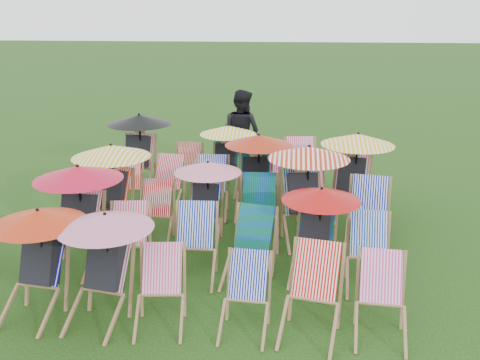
# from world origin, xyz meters

# --- Properties ---
(ground) EXTENTS (100.00, 100.00, 0.00)m
(ground) POSITION_xyz_m (0.00, 0.00, 0.00)
(ground) COLOR #15330B
(ground) RESTS_ON ground
(deckchair_0) EXTENTS (1.06, 1.13, 1.26)m
(deckchair_0) POSITION_xyz_m (-1.95, -2.21, 0.67)
(deckchair_0) COLOR olive
(deckchair_0) RESTS_ON ground
(deckchair_1) EXTENTS (1.06, 1.13, 1.26)m
(deckchair_1) POSITION_xyz_m (-1.17, -2.26, 0.67)
(deckchair_1) COLOR olive
(deckchair_1) RESTS_ON ground
(deckchair_2) EXTENTS (0.63, 0.83, 0.84)m
(deckchair_2) POSITION_xyz_m (-0.50, -2.30, 0.42)
(deckchair_2) COLOR olive
(deckchair_2) RESTS_ON ground
(deckchair_3) EXTENTS (0.59, 0.79, 0.81)m
(deckchair_3) POSITION_xyz_m (0.45, -2.31, 0.41)
(deckchair_3) COLOR olive
(deckchair_3) RESTS_ON ground
(deckchair_4) EXTENTS (0.78, 0.97, 0.94)m
(deckchair_4) POSITION_xyz_m (1.16, -2.31, 0.47)
(deckchair_4) COLOR olive
(deckchair_4) RESTS_ON ground
(deckchair_5) EXTENTS (0.64, 0.84, 0.86)m
(deckchair_5) POSITION_xyz_m (1.91, -2.27, 0.43)
(deckchair_5) COLOR olive
(deckchair_5) RESTS_ON ground
(deckchair_6) EXTENTS (1.19, 1.24, 1.41)m
(deckchair_6) POSITION_xyz_m (-1.97, -0.97, 0.74)
(deckchair_6) COLOR olive
(deckchair_6) RESTS_ON ground
(deckchair_7) EXTENTS (0.67, 0.88, 0.89)m
(deckchair_7) POSITION_xyz_m (-1.23, -1.13, 0.45)
(deckchair_7) COLOR olive
(deckchair_7) RESTS_ON ground
(deckchair_8) EXTENTS (0.64, 0.88, 0.93)m
(deckchair_8) POSITION_xyz_m (-0.33, -1.16, 0.46)
(deckchair_8) COLOR olive
(deckchair_8) RESTS_ON ground
(deckchair_9) EXTENTS (0.76, 0.95, 0.92)m
(deckchair_9) POSITION_xyz_m (0.40, -1.18, 0.46)
(deckchair_9) COLOR olive
(deckchair_9) RESTS_ON ground
(deckchair_10) EXTENTS (1.02, 1.09, 1.21)m
(deckchair_10) POSITION_xyz_m (1.25, -1.01, 0.64)
(deckchair_10) COLOR olive
(deckchair_10) RESTS_ON ground
(deckchair_11) EXTENTS (0.64, 0.86, 0.89)m
(deckchair_11) POSITION_xyz_m (1.92, -1.18, 0.45)
(deckchair_11) COLOR olive
(deckchair_11) RESTS_ON ground
(deckchair_12) EXTENTS (1.20, 1.27, 1.42)m
(deckchair_12) POSITION_xyz_m (-1.89, 0.11, 0.75)
(deckchair_12) COLOR olive
(deckchair_12) RESTS_ON ground
(deckchair_13) EXTENTS (0.58, 0.80, 0.86)m
(deckchair_13) POSITION_xyz_m (-1.14, -0.02, 0.43)
(deckchair_13) COLOR olive
(deckchair_13) RESTS_ON ground
(deckchair_14) EXTENTS (1.02, 1.05, 1.21)m
(deckchair_14) POSITION_xyz_m (-0.38, 0.07, 0.64)
(deckchair_14) COLOR olive
(deckchair_14) RESTS_ON ground
(deckchair_15) EXTENTS (0.68, 0.92, 0.97)m
(deckchair_15) POSITION_xyz_m (0.44, 0.06, 0.49)
(deckchair_15) COLOR olive
(deckchair_15) RESTS_ON ground
(deckchair_16) EXTENTS (1.22, 1.33, 1.45)m
(deckchair_16) POSITION_xyz_m (1.14, 0.19, 0.77)
(deckchair_16) COLOR olive
(deckchair_16) RESTS_ON ground
(deckchair_17) EXTENTS (0.78, 1.00, 1.00)m
(deckchair_17) POSITION_xyz_m (2.06, 0.00, 0.50)
(deckchair_17) COLOR olive
(deckchair_17) RESTS_ON ground
(deckchair_18) EXTENTS (0.71, 0.90, 0.90)m
(deckchair_18) POSITION_xyz_m (-1.95, 1.17, 0.45)
(deckchair_18) COLOR olive
(deckchair_18) RESTS_ON ground
(deckchair_19) EXTENTS (0.71, 0.91, 0.91)m
(deckchair_19) POSITION_xyz_m (-1.28, 1.27, 0.46)
(deckchair_19) COLOR olive
(deckchair_19) RESTS_ON ground
(deckchair_20) EXTENTS (0.66, 0.90, 0.95)m
(deckchair_20) POSITION_xyz_m (-0.45, 1.13, 0.48)
(deckchair_20) COLOR olive
(deckchair_20) RESTS_ON ground
(deckchair_21) EXTENTS (1.16, 1.20, 1.37)m
(deckchair_21) POSITION_xyz_m (0.31, 1.23, 0.72)
(deckchair_21) COLOR olive
(deckchair_21) RESTS_ON ground
(deckchair_22) EXTENTS (0.83, 1.03, 0.99)m
(deckchair_22) POSITION_xyz_m (1.26, 1.21, 0.50)
(deckchair_22) COLOR olive
(deckchair_22) RESTS_ON ground
(deckchair_23) EXTENTS (1.21, 1.30, 1.44)m
(deckchair_23) POSITION_xyz_m (1.92, 1.19, 0.76)
(deckchair_23) COLOR olive
(deckchair_23) RESTS_ON ground
(deckchair_24) EXTENTS (1.23, 1.27, 1.46)m
(deckchair_24) POSITION_xyz_m (-2.07, 2.36, 0.77)
(deckchair_24) COLOR olive
(deckchair_24) RESTS_ON ground
(deckchair_25) EXTENTS (0.62, 0.84, 0.88)m
(deckchair_25) POSITION_xyz_m (-1.11, 2.33, 0.44)
(deckchair_25) COLOR olive
(deckchair_25) RESTS_ON ground
(deckchair_26) EXTENTS (1.08, 1.13, 1.28)m
(deckchair_26) POSITION_xyz_m (-0.35, 2.35, 0.68)
(deckchair_26) COLOR olive
(deckchair_26) RESTS_ON ground
(deckchair_27) EXTENTS (0.70, 0.92, 0.94)m
(deckchair_27) POSITION_xyz_m (0.45, 2.29, 0.47)
(deckchair_27) COLOR olive
(deckchair_27) RESTS_ON ground
(deckchair_28) EXTENTS (0.77, 1.00, 1.01)m
(deckchair_28) POSITION_xyz_m (1.12, 2.38, 0.51)
(deckchair_28) COLOR olive
(deckchair_28) RESTS_ON ground
(deckchair_29) EXTENTS (0.67, 0.92, 0.97)m
(deckchair_29) POSITION_xyz_m (2.11, 2.39, 0.49)
(deckchair_29) COLOR olive
(deckchair_29) RESTS_ON ground
(person_rear) EXTENTS (1.11, 1.05, 1.82)m
(person_rear) POSITION_xyz_m (-0.14, 3.48, 0.91)
(person_rear) COLOR black
(person_rear) RESTS_ON ground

